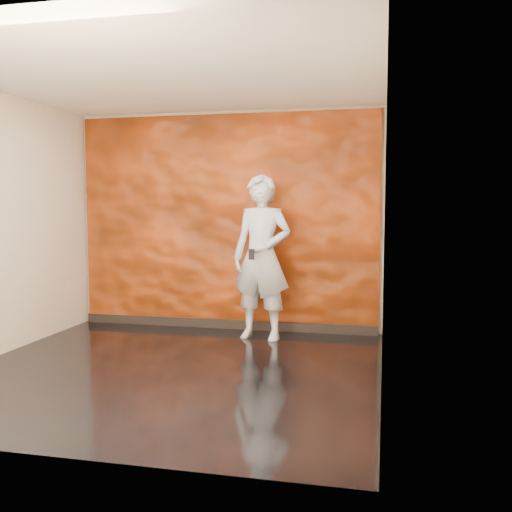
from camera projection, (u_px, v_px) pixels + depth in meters
room at (170, 226)px, 5.44m from camera, size 4.02×4.02×2.81m
feature_wall at (226, 223)px, 7.35m from camera, size 3.90×0.06×2.75m
baseboard at (225, 324)px, 7.42m from camera, size 3.90×0.04×0.12m
man at (262, 257)px, 6.78m from camera, size 0.78×0.57×1.96m
phone at (251, 254)px, 6.50m from camera, size 0.07×0.02×0.12m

